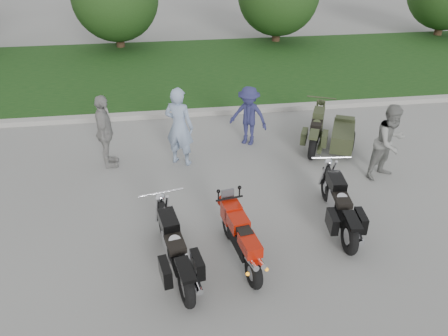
{
  "coord_description": "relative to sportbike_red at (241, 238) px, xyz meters",
  "views": [
    {
      "loc": [
        -1.2,
        -6.2,
        5.4
      ],
      "look_at": [
        -0.12,
        1.43,
        0.8
      ],
      "focal_mm": 35.0,
      "sensor_mm": 36.0,
      "label": 1
    }
  ],
  "objects": [
    {
      "name": "person_grey",
      "position": [
        3.79,
        2.36,
        0.37
      ],
      "size": [
        1.05,
        0.95,
        1.77
      ],
      "primitive_type": "imported",
      "rotation": [
        0.0,
        0.0,
        0.39
      ],
      "color": "gray",
      "rests_on": "ground"
    },
    {
      "name": "person_denim",
      "position": [
        0.97,
        4.43,
        0.27
      ],
      "size": [
        1.17,
        1.03,
        1.57
      ],
      "primitive_type": "imported",
      "rotation": [
        0.0,
        0.0,
        -0.56
      ],
      "color": "navy",
      "rests_on": "ground"
    },
    {
      "name": "cruiser_right",
      "position": [
        2.05,
        0.7,
        -0.06
      ],
      "size": [
        0.47,
        2.31,
        0.89
      ],
      "rotation": [
        0.0,
        0.0,
        -0.1
      ],
      "color": "black",
      "rests_on": "ground"
    },
    {
      "name": "cruiser_sidecar",
      "position": [
        3.04,
        3.85,
        -0.11
      ],
      "size": [
        1.63,
        2.11,
        0.87
      ],
      "rotation": [
        0.0,
        0.0,
        -0.42
      ],
      "color": "black",
      "rests_on": "ground"
    },
    {
      "name": "sportbike_red",
      "position": [
        0.0,
        0.0,
        0.0
      ],
      "size": [
        0.53,
        1.86,
        0.88
      ],
      "rotation": [
        0.0,
        0.0,
        0.17
      ],
      "color": "black",
      "rests_on": "ground"
    },
    {
      "name": "ground",
      "position": [
        0.09,
        0.47,
        -0.52
      ],
      "size": [
        80.0,
        80.0,
        0.0
      ],
      "primitive_type": "plane",
      "color": "#969691",
      "rests_on": "ground"
    },
    {
      "name": "grass_strip",
      "position": [
        0.09,
        10.62,
        -0.45
      ],
      "size": [
        60.0,
        8.0,
        0.14
      ],
      "primitive_type": "cube",
      "color": "#284E1B",
      "rests_on": "ground"
    },
    {
      "name": "person_back",
      "position": [
        -2.58,
        3.77,
        0.38
      ],
      "size": [
        0.49,
        1.07,
        1.79
      ],
      "primitive_type": "imported",
      "rotation": [
        0.0,
        0.0,
        1.62
      ],
      "color": "#999894",
      "rests_on": "ground"
    },
    {
      "name": "cruiser_left",
      "position": [
        -1.14,
        -0.1,
        -0.06
      ],
      "size": [
        0.68,
        2.32,
        0.9
      ],
      "rotation": [
        0.0,
        0.0,
        0.19
      ],
      "color": "black",
      "rests_on": "ground"
    },
    {
      "name": "curb",
      "position": [
        0.09,
        6.47,
        -0.44
      ],
      "size": [
        60.0,
        0.3,
        0.15
      ],
      "primitive_type": "cube",
      "color": "#A6A39C",
      "rests_on": "ground"
    },
    {
      "name": "person_stripe",
      "position": [
        -0.85,
        3.65,
        0.45
      ],
      "size": [
        0.84,
        0.75,
        1.94
      ],
      "primitive_type": "imported",
      "rotation": [
        0.0,
        0.0,
        2.65
      ],
      "color": "#8DA1C0",
      "rests_on": "ground"
    }
  ]
}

